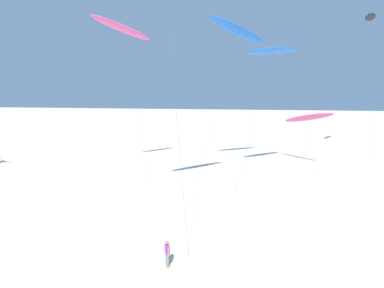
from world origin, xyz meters
TOP-DOWN VIEW (x-y plane):
  - flying_kite_2 at (5.23, 39.13)m, footprint 7.34×8.11m
  - flying_kite_3 at (9.05, 37.29)m, footprint 6.87×8.81m
  - flying_kite_4 at (14.20, 43.37)m, footprint 5.43×7.22m
  - flying_kite_5 at (-7.41, 36.43)m, footprint 5.82×6.89m
  - flying_kite_6 at (23.48, 51.64)m, footprint 3.29×8.31m
  - person_near_left at (1.78, 16.81)m, footprint 0.33×0.44m

SIDE VIEW (x-z plane):
  - person_near_left at x=1.78m, z-range 0.08..1.69m
  - flying_kite_4 at x=14.20m, z-range 2.54..10.05m
  - flying_kite_3 at x=9.05m, z-range 6.60..21.31m
  - flying_kite_2 at x=5.23m, z-range 7.46..25.39m
  - flying_kite_5 at x=-7.41m, z-range 7.63..25.39m
  - flying_kite_6 at x=23.48m, z-range 9.57..29.98m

